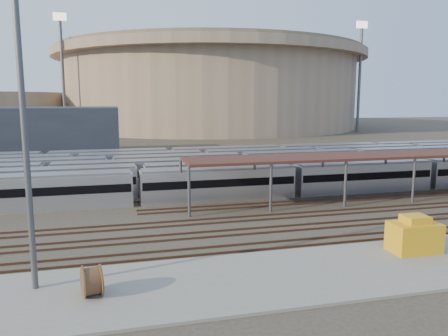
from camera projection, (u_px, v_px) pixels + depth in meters
ground at (270, 215)px, 44.18m from camera, size 420.00×420.00×0.00m
apron at (277, 276)px, 28.58m from camera, size 50.00×9.00×0.20m
subway_trains at (228, 169)px, 61.74m from camera, size 125.09×23.90×3.60m
inspection_shed at (431, 155)px, 52.57m from camera, size 60.30×6.00×5.30m
empty_tracks at (289, 228)px, 39.37m from camera, size 170.00×9.62×0.18m
stadium at (211, 88)px, 181.74m from camera, size 124.00×124.00×32.50m
service_building at (11, 133)px, 87.57m from camera, size 42.00×20.00×10.00m
floodlight_0 at (63, 71)px, 139.01m from camera, size 4.00×1.00×38.40m
floodlight_2 at (360, 73)px, 153.71m from camera, size 4.00×1.00×38.40m
floodlight_3 at (123, 79)px, 191.74m from camera, size 4.00×1.00×38.40m
cable_reel_west at (92, 280)px, 25.56m from camera, size 1.27×1.94×1.80m
cable_reel_east at (92, 282)px, 25.37m from camera, size 1.35×1.92×1.74m
yard_light_pole at (23, 115)px, 24.98m from camera, size 0.81×0.36×20.80m
yellow_equipment at (414, 237)px, 32.84m from camera, size 3.63×2.32×2.24m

